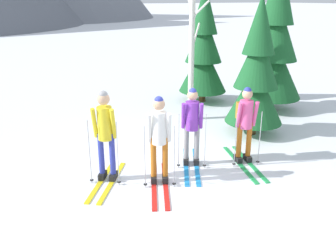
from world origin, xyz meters
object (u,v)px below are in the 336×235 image
object	(u,v)px
skier_in_white	(159,137)
skier_in_pink	(245,121)
pine_tree_near	(204,50)
skier_in_purple	(192,123)
pine_tree_mid	(274,45)
skier_in_yellow	(105,132)
birch_tree_tall	(192,46)
pine_tree_far	(257,73)

from	to	relation	value
skier_in_white	skier_in_pink	bearing A→B (deg)	-1.51
skier_in_white	pine_tree_near	xyz separation A→B (m)	(3.93, 4.34, 0.81)
skier_in_purple	skier_in_pink	bearing A→B (deg)	-23.23
pine_tree_mid	skier_in_purple	bearing A→B (deg)	-153.52
skier_in_yellow	skier_in_purple	world-z (taller)	skier_in_yellow
pine_tree_near	pine_tree_mid	bearing A→B (deg)	-53.84
birch_tree_tall	skier_in_white	bearing A→B (deg)	-131.09
skier_in_purple	pine_tree_far	xyz separation A→B (m)	(2.37, 0.75, 0.67)
skier_in_yellow	pine_tree_near	size ratio (longest dim) A/B	0.47
skier_in_yellow	pine_tree_far	bearing A→B (deg)	7.56
pine_tree_mid	birch_tree_tall	bearing A→B (deg)	171.48
skier_in_purple	pine_tree_mid	bearing A→B (deg)	26.48
skier_in_pink	skier_in_yellow	bearing A→B (deg)	167.23
skier_in_white	pine_tree_near	size ratio (longest dim) A/B	0.46
pine_tree_mid	skier_in_white	bearing A→B (deg)	-154.31
skier_in_white	pine_tree_far	distance (m)	3.59
skier_in_white	skier_in_purple	distance (m)	1.04
skier_in_white	skier_in_purple	bearing A→B (deg)	22.07
skier_in_yellow	pine_tree_far	world-z (taller)	pine_tree_far
skier_in_pink	birch_tree_tall	size ratio (longest dim) A/B	0.44
skier_in_purple	birch_tree_tall	bearing A→B (deg)	57.97
pine_tree_near	pine_tree_far	size ratio (longest dim) A/B	1.09
pine_tree_near	birch_tree_tall	size ratio (longest dim) A/B	0.94
skier_in_pink	pine_tree_far	world-z (taller)	pine_tree_far
skier_in_pink	pine_tree_near	world-z (taller)	pine_tree_near
skier_in_pink	pine_tree_near	distance (m)	4.86
pine_tree_far	birch_tree_tall	distance (m)	2.02
skier_in_yellow	birch_tree_tall	xyz separation A→B (m)	(3.39, 2.34, 1.12)
skier_in_yellow	birch_tree_tall	distance (m)	4.27
skier_in_white	pine_tree_mid	distance (m)	5.93
skier_in_yellow	pine_tree_mid	bearing A→B (deg)	17.66
pine_tree_far	birch_tree_tall	bearing A→B (deg)	113.55
pine_tree_near	pine_tree_mid	world-z (taller)	pine_tree_mid
skier_in_yellow	pine_tree_far	distance (m)	4.25
skier_in_pink	pine_tree_near	size ratio (longest dim) A/B	0.47
skier_in_white	skier_in_pink	world-z (taller)	skier_in_white
skier_in_purple	pine_tree_near	distance (m)	5.00
skier_in_pink	skier_in_purple	bearing A→B (deg)	156.77
birch_tree_tall	pine_tree_far	bearing A→B (deg)	-66.45
skier_in_purple	birch_tree_tall	size ratio (longest dim) A/B	0.41
skier_in_white	pine_tree_near	world-z (taller)	pine_tree_near
skier_in_yellow	skier_in_white	xyz separation A→B (m)	(0.83, -0.59, -0.06)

